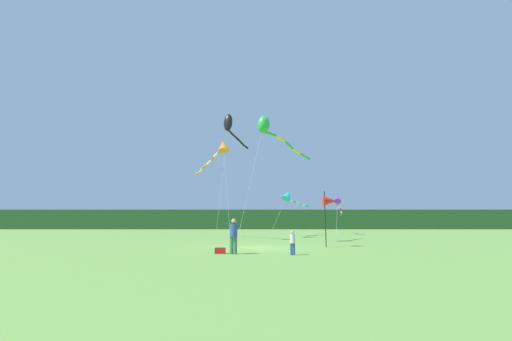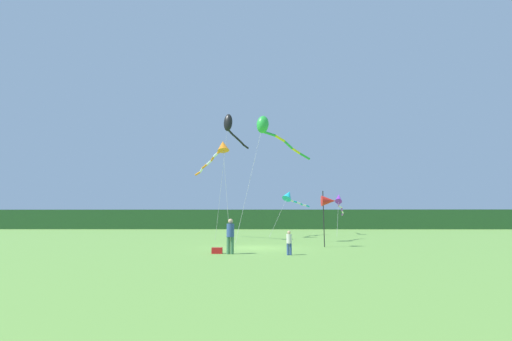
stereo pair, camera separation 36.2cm
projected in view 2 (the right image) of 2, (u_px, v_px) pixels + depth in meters
ground_plane at (255, 248)px, 20.14m from camera, size 120.00×120.00×0.00m
distant_treeline at (258, 219)px, 64.90m from camera, size 108.00×3.71×3.83m
person_adult at (230, 234)px, 16.50m from camera, size 0.39×0.39×1.78m
person_child at (289, 241)px, 15.95m from camera, size 0.26×0.26×1.19m
cooler_box at (217, 251)px, 16.59m from camera, size 0.55×0.30×0.31m
banner_flag_pole at (328, 201)px, 21.11m from camera, size 0.90×0.70×3.62m
kite_cyan at (289, 196)px, 36.56m from camera, size 5.12×5.75×5.29m
kite_purple at (339, 201)px, 39.47m from camera, size 3.52×10.88×5.16m
kite_orange at (220, 150)px, 29.12m from camera, size 4.47×7.46×8.81m
kite_green at (267, 128)px, 26.08m from camera, size 6.42×6.15×10.11m
kite_black at (230, 125)px, 31.80m from camera, size 2.73×5.65×12.12m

